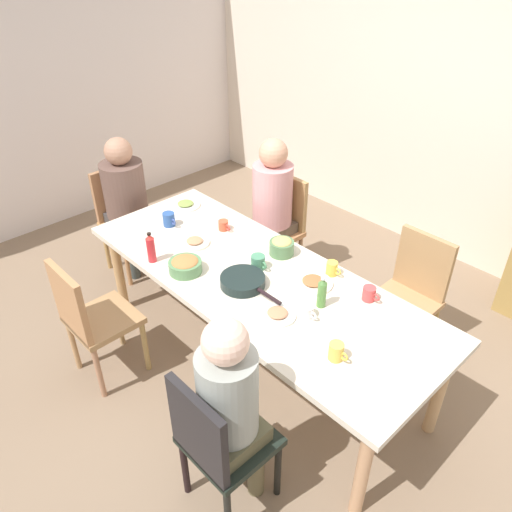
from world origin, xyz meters
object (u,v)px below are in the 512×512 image
Objects in this scene: cup_0 at (306,311)px; bottle_0 at (151,248)px; plate_0 at (186,205)px; chair_1 at (217,441)px; plate_2 at (195,242)px; bowl_1 at (185,265)px; plate_3 at (277,314)px; cup_1 at (224,225)px; chair_0 at (279,223)px; chair_4 at (90,317)px; cup_4 at (332,269)px; dining_table at (256,285)px; serving_pan at (243,281)px; cup_2 at (169,219)px; person_1 at (230,401)px; plate_1 at (313,282)px; person_2 at (126,194)px; chair_2 at (124,214)px; cup_5 at (258,262)px; chair_3 at (411,290)px; cup_3 at (369,294)px; person_0 at (272,200)px; bowl_0 at (282,246)px; cup_6 at (336,352)px; bottle_1 at (322,293)px.

bottle_0 reaches higher than cup_0.
chair_1 is at bearing -33.04° from plate_0.
plate_2 is 0.97× the size of bowl_1.
cup_1 is (-0.92, 0.39, 0.02)m from plate_3.
chair_0 is 1.00× the size of chair_1.
cup_4 is at bearing 52.13° from chair_4.
dining_table is 1.05m from chair_4.
serving_pan is at bearing -30.38° from cup_1.
plate_2 is at bearing -3.54° from cup_2.
chair_1 is at bearing -90.00° from person_1.
plate_1 is 1.14× the size of bottle_0.
bottle_0 is (0.94, -0.37, 0.09)m from person_2.
chair_4 is at bearing -40.19° from chair_2.
plate_2 and plate_3 have the same top height.
serving_pan is 3.69× the size of cup_2.
chair_2 is at bearing 177.46° from plate_2.
person_2 is at bearing 137.15° from chair_4.
cup_4 reaches higher than serving_pan.
cup_4 is 0.86× the size of cup_5.
chair_3 is 4.26× the size of bottle_0.
bowl_1 is at bearing -147.93° from cup_3.
bottle_0 is (-1.20, 0.47, 0.32)m from chair_1.
dining_table is 22.86× the size of cup_1.
chair_4 reaches higher than plate_0.
dining_table is 0.41m from plate_3.
person_1 is 0.71m from cup_0.
cup_1 is at bearing 164.94° from cup_0.
plate_2 is at bearing 179.35° from cup_0.
person_0 reaches higher than person_1.
chair_4 reaches higher than cup_1.
plate_2 is 0.60m from bowl_0.
chair_4 is 1.57m from cup_6.
bottle_0 is (-0.88, -0.57, 0.09)m from plate_1.
cup_5 is at bearing 127.11° from dining_table.
chair_2 is at bearing 175.42° from cup_6.
chair_0 reaches higher than dining_table.
serving_pan is 4.20× the size of cup_1.
chair_0 is 0.75× the size of person_2.
cup_5 is (-0.05, 0.07, 0.11)m from dining_table.
dining_table is 1.05m from chair_1.
chair_0 is 7.33× the size of cup_2.
plate_2 is at bearing 172.08° from plate_3.
person_2 reaches higher than bowl_1.
plate_2 is (-0.86, -0.24, 0.00)m from plate_1.
chair_0 is 1.43m from cup_0.
plate_1 is at bearing -1.68° from plate_0.
chair_4 is at bearing -136.90° from cup_3.
cup_0 is 1.35m from cup_2.
chair_3 is at bearing 78.71° from bottle_1.
cup_3 is 0.72m from cup_5.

